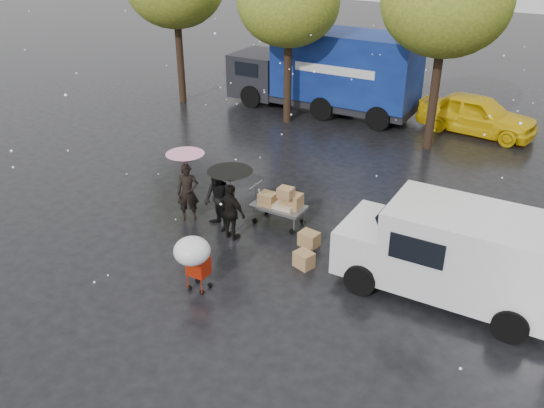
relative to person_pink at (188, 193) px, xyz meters
The scene contains 14 objects.
ground 2.27m from the person_pink, 30.12° to the right, with size 90.00×90.00×0.00m, color black.
person_pink is the anchor object (origin of this frame).
person_middle 1.03m from the person_pink, ahead, with size 0.88×0.69×1.81m, color black.
person_black 1.68m from the person_pink, ahead, with size 0.94×0.39×1.60m, color black.
umbrella_pink 1.03m from the person_pink, behind, with size 1.07×1.07×2.04m.
umbrella_black 1.95m from the person_pink, ahead, with size 1.19×1.19×2.00m.
vendor_cart 2.66m from the person_pink, 22.98° to the left, with size 1.52×0.80×1.27m.
shopping_cart 3.61m from the person_pink, 50.52° to the right, with size 0.84×0.84×1.46m.
white_van 7.45m from the person_pink, ahead, with size 4.91×2.18×2.20m.
blue_truck 11.06m from the person_pink, 94.35° to the left, with size 8.30×2.60×3.50m.
box_ground_near 4.08m from the person_pink, ahead, with size 0.46×0.37×0.41m, color olive.
box_ground_far 3.72m from the person_pink, ahead, with size 0.50×0.39×0.39m, color olive.
yellow_taxi 12.69m from the person_pink, 64.37° to the left, with size 1.84×4.57×1.56m, color yellow.
tree_row 9.96m from the person_pink, 81.40° to the left, with size 21.60×4.40×7.12m.
Camera 1 is at (7.54, -10.39, 8.01)m, focal length 38.00 mm.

